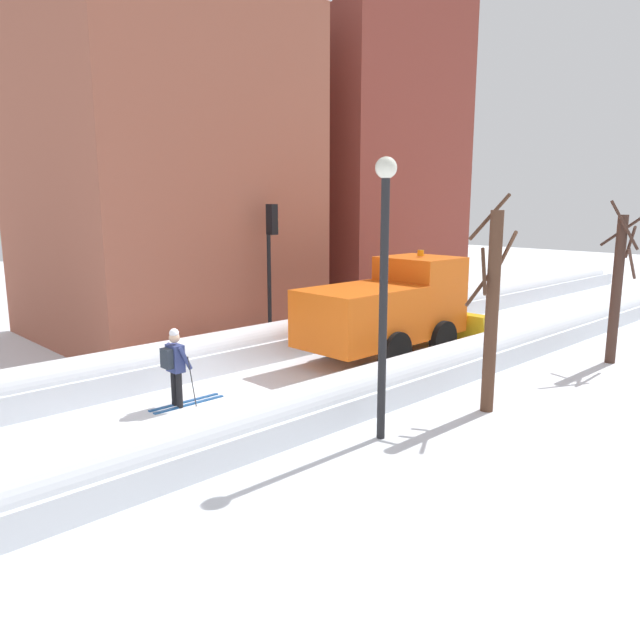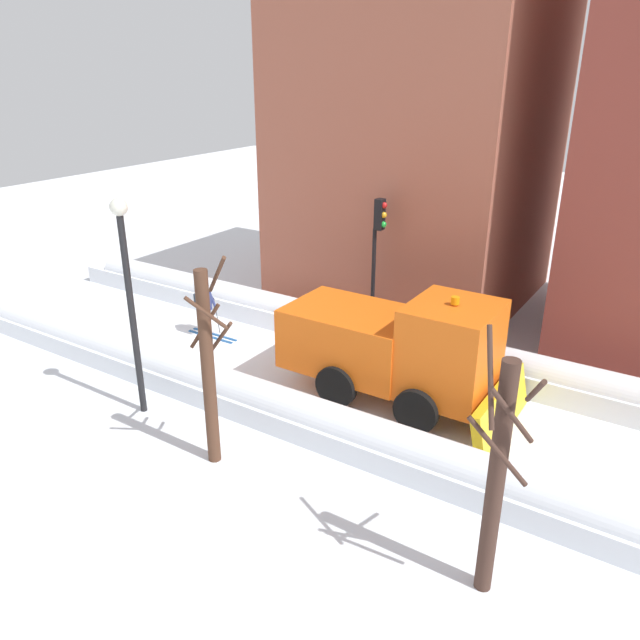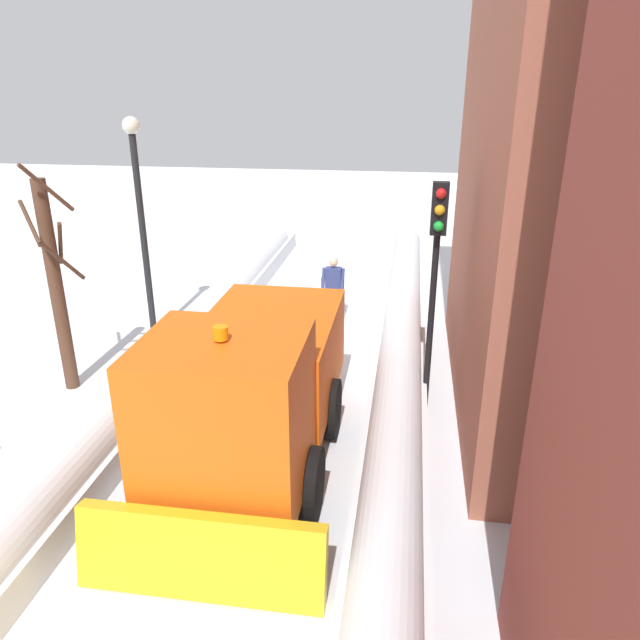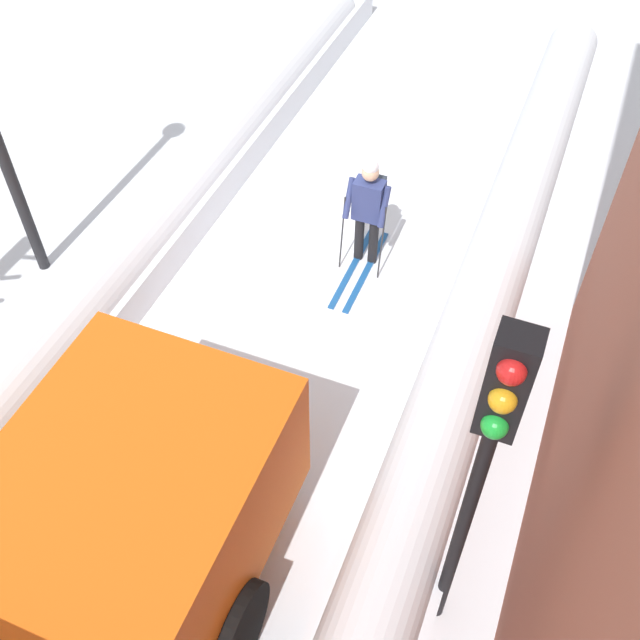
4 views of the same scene
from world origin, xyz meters
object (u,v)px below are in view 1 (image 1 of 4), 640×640
Objects in this scene: skier at (175,364)px; bare_tree_mid at (617,286)px; bare_tree_near at (492,309)px; traffic_light_pole at (271,250)px; street_lamp at (384,266)px; plow_truck at (391,308)px.

skier is 12.29m from bare_tree_mid.
bare_tree_near is at bearing 44.18° from skier.
bare_tree_near is (7.43, 0.04, -0.85)m from traffic_light_pole.
bare_tree_mid is at bearing 84.41° from street_lamp.
plow_truck is 6.71m from street_lamp.
street_lamp is (4.40, 1.93, 2.38)m from skier.
bare_tree_near is 1.03× the size of bare_tree_mid.
plow_truck is at bearing 37.31° from traffic_light_pole.
traffic_light_pole is at bearing -142.69° from plow_truck.
street_lamp reaches higher than bare_tree_mid.
plow_truck is 1.26× the size of bare_tree_near.
traffic_light_pole is 0.97× the size of bare_tree_mid.
bare_tree_near is at bearing 0.28° from traffic_light_pole.
bare_tree_mid is at bearing 38.83° from traffic_light_pole.
traffic_light_pole is 0.84× the size of street_lamp.
skier is at bearing -115.61° from bare_tree_mid.
bare_tree_mid is (5.29, 11.03, 1.24)m from skier.
bare_tree_near reaches higher than skier.
bare_tree_mid is (4.88, 4.05, 0.76)m from plow_truck.
bare_tree_mid is (7.74, 6.23, -0.91)m from traffic_light_pole.
bare_tree_near is at bearing -92.83° from bare_tree_mid.
bare_tree_near is at bearing -25.12° from plow_truck.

